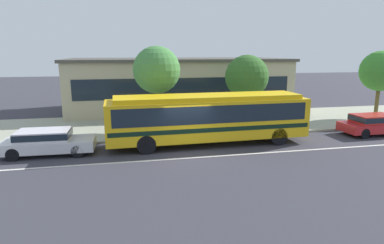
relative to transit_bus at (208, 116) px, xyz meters
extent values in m
plane|color=#35343D|center=(-1.46, -1.49, -1.65)|extent=(120.00, 120.00, 0.00)
cube|color=#9C9D87|center=(-1.46, 5.35, -1.59)|extent=(60.00, 8.00, 0.12)
cube|color=silver|center=(-1.46, -2.29, -1.65)|extent=(56.00, 0.16, 0.01)
cube|color=gold|center=(-0.02, 0.00, -0.14)|extent=(11.39, 2.73, 2.17)
cube|color=gold|center=(-0.02, 0.00, 1.07)|extent=(10.48, 2.41, 0.24)
cube|color=#19232D|center=(-0.02, 0.00, 0.29)|extent=(10.71, 2.74, 0.96)
cube|color=black|center=(-0.02, 0.00, -0.53)|extent=(11.16, 2.75, 0.24)
cube|color=#19232D|center=(5.60, 0.12, 0.29)|extent=(0.17, 2.20, 1.04)
cylinder|color=black|center=(3.82, 1.19, -1.15)|extent=(1.01, 0.30, 1.00)
cylinder|color=black|center=(3.86, -1.03, -1.15)|extent=(1.01, 0.30, 1.00)
cylinder|color=black|center=(-3.67, 1.03, -1.15)|extent=(1.01, 0.30, 1.00)
cylinder|color=black|center=(-3.62, -1.18, -1.15)|extent=(1.01, 0.30, 1.00)
cube|color=silver|center=(-8.53, -0.20, -1.14)|extent=(4.60, 1.95, 0.55)
cube|color=silver|center=(-8.75, -0.19, -0.61)|extent=(2.59, 1.68, 0.50)
cube|color=#19232D|center=(-8.75, -0.19, -0.59)|extent=(2.64, 1.70, 0.32)
cylinder|color=black|center=(-7.00, 0.57, -1.33)|extent=(0.65, 0.24, 0.64)
cylinder|color=black|center=(-7.04, -1.04, -1.33)|extent=(0.65, 0.24, 0.64)
cylinder|color=black|center=(-10.01, 0.65, -1.33)|extent=(0.65, 0.24, 0.64)
cylinder|color=black|center=(-10.05, -0.96, -1.33)|extent=(0.65, 0.24, 0.64)
cube|color=red|center=(11.09, -0.02, -1.14)|extent=(4.44, 1.89, 0.55)
cube|color=red|center=(10.87, -0.02, -0.61)|extent=(2.49, 1.65, 0.50)
cube|color=#19232D|center=(10.87, -0.02, -0.59)|extent=(2.54, 1.67, 0.32)
cylinder|color=black|center=(9.63, 0.78, -1.33)|extent=(0.64, 0.23, 0.64)
cylinder|color=black|center=(9.64, -0.85, -1.33)|extent=(0.64, 0.23, 0.64)
cylinder|color=navy|center=(5.69, 1.85, -1.10)|extent=(0.14, 0.14, 0.87)
cylinder|color=navy|center=(5.62, 1.70, -1.10)|extent=(0.14, 0.14, 0.87)
cylinder|color=#485652|center=(5.65, 1.78, -0.37)|extent=(0.45, 0.45, 0.59)
sphere|color=tan|center=(5.65, 1.78, 0.04)|extent=(0.23, 0.23, 0.23)
cylinder|color=brown|center=(1.95, 2.69, -1.10)|extent=(0.14, 0.14, 0.86)
cylinder|color=brown|center=(2.08, 2.78, -1.10)|extent=(0.14, 0.14, 0.86)
cylinder|color=gold|center=(2.02, 2.73, -0.37)|extent=(0.47, 0.47, 0.61)
sphere|color=#E4A272|center=(2.02, 2.73, 0.05)|extent=(0.22, 0.22, 0.22)
cylinder|color=navy|center=(0.23, 2.11, -1.11)|extent=(0.14, 0.14, 0.84)
cylinder|color=navy|center=(0.10, 2.21, -1.11)|extent=(0.14, 0.14, 0.84)
cylinder|color=#A1489E|center=(0.16, 2.16, -0.38)|extent=(0.48, 0.48, 0.64)
sphere|color=#D49B8A|center=(0.16, 2.16, 0.05)|extent=(0.20, 0.20, 0.20)
cylinder|color=gray|center=(3.78, 2.12, -0.32)|extent=(0.08, 0.08, 2.43)
cube|color=yellow|center=(3.78, 2.12, 0.70)|extent=(0.16, 0.43, 0.56)
cylinder|color=brown|center=(-2.52, 3.46, -0.08)|extent=(0.25, 0.25, 2.90)
sphere|color=#45853F|center=(-2.52, 3.46, 2.43)|extent=(3.02, 3.02, 3.02)
cylinder|color=brown|center=(4.12, 4.85, -0.42)|extent=(0.37, 0.37, 2.23)
sphere|color=#326227|center=(4.12, 4.85, 1.80)|extent=(3.13, 3.13, 3.13)
cylinder|color=brown|center=(14.78, 4.25, -0.25)|extent=(0.29, 0.29, 2.57)
sphere|color=#3A852D|center=(14.78, 4.25, 2.12)|extent=(3.09, 3.09, 3.09)
cube|color=tan|center=(0.22, 12.19, 0.54)|extent=(18.74, 8.96, 4.39)
cube|color=#19232D|center=(0.22, 7.69, 0.76)|extent=(17.24, 0.04, 1.58)
cube|color=#49473E|center=(0.22, 12.19, 2.86)|extent=(19.14, 9.36, 0.24)
camera|label=1|loc=(-4.68, -17.65, 3.54)|focal=30.68mm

